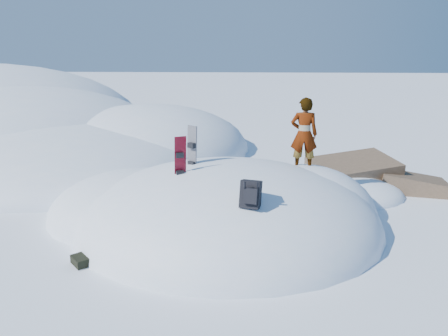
{
  "coord_description": "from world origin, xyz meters",
  "views": [
    {
      "loc": [
        0.41,
        -9.31,
        4.04
      ],
      "look_at": [
        -0.1,
        0.3,
        1.33
      ],
      "focal_mm": 35.0,
      "sensor_mm": 36.0,
      "label": 1
    }
  ],
  "objects_px": {
    "snowboard_red": "(180,166)",
    "snowboard_dark": "(192,157)",
    "person": "(304,134)",
    "backpack": "(251,194)"
  },
  "relations": [
    {
      "from": "snowboard_red",
      "to": "snowboard_dark",
      "type": "relative_size",
      "value": 0.93
    },
    {
      "from": "snowboard_dark",
      "to": "person",
      "type": "height_order",
      "value": "person"
    },
    {
      "from": "snowboard_dark",
      "to": "backpack",
      "type": "distance_m",
      "value": 2.38
    },
    {
      "from": "snowboard_red",
      "to": "snowboard_dark",
      "type": "xyz_separation_m",
      "value": [
        0.17,
        0.66,
        0.04
      ]
    },
    {
      "from": "snowboard_red",
      "to": "snowboard_dark",
      "type": "height_order",
      "value": "snowboard_dark"
    },
    {
      "from": "backpack",
      "to": "person",
      "type": "bearing_deg",
      "value": 79.94
    },
    {
      "from": "snowboard_dark",
      "to": "person",
      "type": "bearing_deg",
      "value": 54.66
    },
    {
      "from": "snowboard_red",
      "to": "backpack",
      "type": "xyz_separation_m",
      "value": [
        1.49,
        -1.3,
        -0.16
      ]
    },
    {
      "from": "snowboard_red",
      "to": "person",
      "type": "bearing_deg",
      "value": 4.11
    },
    {
      "from": "snowboard_dark",
      "to": "backpack",
      "type": "bearing_deg",
      "value": -18.87
    }
  ]
}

